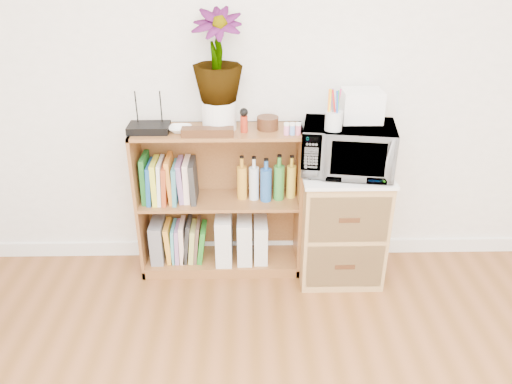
{
  "coord_description": "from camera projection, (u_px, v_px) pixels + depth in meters",
  "views": [
    {
      "loc": [
        -0.18,
        -0.64,
        1.93
      ],
      "look_at": [
        -0.13,
        1.95,
        0.62
      ],
      "focal_mm": 35.0,
      "sensor_mm": 36.0,
      "label": 1
    }
  ],
  "objects": [
    {
      "name": "wooden_bowl",
      "position": [
        268.0,
        123.0,
        2.88
      ],
      "size": [
        0.12,
        0.12,
        0.07
      ],
      "primitive_type": "cylinder",
      "color": "#38200F",
      "rests_on": "bookshelf"
    },
    {
      "name": "kokeshi_doll",
      "position": [
        244.0,
        124.0,
        2.83
      ],
      "size": [
        0.04,
        0.04,
        0.1
      ],
      "primitive_type": "cylinder",
      "color": "#9D2613",
      "rests_on": "bookshelf"
    },
    {
      "name": "plant_pot",
      "position": [
        219.0,
        115.0,
        2.86
      ],
      "size": [
        0.2,
        0.2,
        0.17
      ],
      "primitive_type": "cylinder",
      "color": "white",
      "rests_on": "bookshelf"
    },
    {
      "name": "small_appliance",
      "position": [
        361.0,
        105.0,
        2.83
      ],
      "size": [
        0.22,
        0.19,
        0.18
      ],
      "primitive_type": "cube",
      "color": "white",
      "rests_on": "microwave"
    },
    {
      "name": "potted_plant",
      "position": [
        217.0,
        56.0,
        2.71
      ],
      "size": [
        0.28,
        0.28,
        0.5
      ],
      "primitive_type": "imported",
      "color": "#39722D",
      "rests_on": "plant_pot"
    },
    {
      "name": "bookshelf",
      "position": [
        220.0,
        202.0,
        3.1
      ],
      "size": [
        1.0,
        0.3,
        0.95
      ],
      "primitive_type": "cube",
      "color": "brown",
      "rests_on": "ground"
    },
    {
      "name": "pen_cup",
      "position": [
        334.0,
        121.0,
        2.7
      ],
      "size": [
        0.09,
        0.09,
        0.1
      ],
      "primitive_type": "cylinder",
      "color": "silver",
      "rests_on": "microwave"
    },
    {
      "name": "router",
      "position": [
        149.0,
        128.0,
        2.85
      ],
      "size": [
        0.23,
        0.16,
        0.04
      ],
      "primitive_type": "cube",
      "color": "black",
      "rests_on": "bookshelf"
    },
    {
      "name": "white_bowl",
      "position": [
        180.0,
        129.0,
        2.85
      ],
      "size": [
        0.13,
        0.13,
        0.03
      ],
      "primitive_type": "imported",
      "color": "white",
      "rests_on": "bookshelf"
    },
    {
      "name": "magazine_holder_left",
      "position": [
        224.0,
        237.0,
        3.2
      ],
      "size": [
        0.1,
        0.26,
        0.32
      ],
      "primitive_type": "cube",
      "color": "silver",
      "rests_on": "bookshelf"
    },
    {
      "name": "magazine_holder_right",
      "position": [
        261.0,
        240.0,
        3.22
      ],
      "size": [
        0.08,
        0.21,
        0.27
      ],
      "primitive_type": "cube",
      "color": "silver",
      "rests_on": "bookshelf"
    },
    {
      "name": "trinket_box",
      "position": [
        208.0,
        132.0,
        2.78
      ],
      "size": [
        0.29,
        0.07,
        0.05
      ],
      "primitive_type": "cube",
      "color": "#39200F",
      "rests_on": "bookshelf"
    },
    {
      "name": "paint_jars",
      "position": [
        292.0,
        130.0,
        2.8
      ],
      "size": [
        0.12,
        0.04,
        0.06
      ],
      "primitive_type": "cube",
      "color": "pink",
      "rests_on": "bookshelf"
    },
    {
      "name": "cookbooks",
      "position": [
        169.0,
        180.0,
        3.02
      ],
      "size": [
        0.33,
        0.2,
        0.29
      ],
      "color": "#1A6121",
      "rests_on": "bookshelf"
    },
    {
      "name": "microwave",
      "position": [
        348.0,
        148.0,
        2.86
      ],
      "size": [
        0.56,
        0.43,
        0.28
      ],
      "primitive_type": "imported",
      "rotation": [
        0.0,
        0.0,
        -0.16
      ],
      "color": "silver",
      "rests_on": "wicker_unit"
    },
    {
      "name": "file_box",
      "position": [
        158.0,
        240.0,
        3.21
      ],
      "size": [
        0.08,
        0.21,
        0.27
      ],
      "primitive_type": "cube",
      "color": "slate",
      "rests_on": "bookshelf"
    },
    {
      "name": "liquor_bottles",
      "position": [
        272.0,
        178.0,
        3.03
      ],
      "size": [
        0.43,
        0.07,
        0.3
      ],
      "color": "gold",
      "rests_on": "bookshelf"
    },
    {
      "name": "lower_books",
      "position": [
        186.0,
        241.0,
        3.22
      ],
      "size": [
        0.26,
        0.19,
        0.28
      ],
      "color": "orange",
      "rests_on": "bookshelf"
    },
    {
      "name": "wicker_unit",
      "position": [
        340.0,
        225.0,
        3.1
      ],
      "size": [
        0.5,
        0.45,
        0.7
      ],
      "primitive_type": "cube",
      "color": "#9E7542",
      "rests_on": "ground"
    },
    {
      "name": "skirting_board",
      "position": [
        274.0,
        247.0,
        3.42
      ],
      "size": [
        4.0,
        0.02,
        0.1
      ],
      "primitive_type": "cube",
      "color": "white",
      "rests_on": "ground"
    },
    {
      "name": "magazine_holder_mid",
      "position": [
        245.0,
        238.0,
        3.21
      ],
      "size": [
        0.09,
        0.24,
        0.29
      ],
      "primitive_type": "cube",
      "color": "silver",
      "rests_on": "bookshelf"
    }
  ]
}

